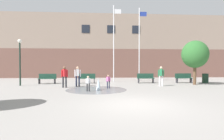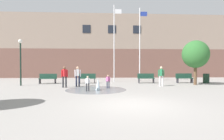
% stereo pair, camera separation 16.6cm
% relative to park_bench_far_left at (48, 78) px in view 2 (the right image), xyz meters
% --- Properties ---
extents(ground_plane, '(100.00, 100.00, 0.00)m').
position_rel_park_bench_far_left_xyz_m(ground_plane, '(6.37, -9.21, -0.48)').
color(ground_plane, gray).
extents(library_building, '(36.00, 6.05, 8.94)m').
position_rel_park_bench_far_left_xyz_m(library_building, '(6.37, 10.82, 3.99)').
color(library_building, brown).
rests_on(library_building, ground).
extents(splash_fountain, '(4.15, 4.15, 0.80)m').
position_rel_park_bench_far_left_xyz_m(splash_fountain, '(4.70, -4.54, -0.32)').
color(splash_fountain, gray).
rests_on(splash_fountain, ground).
extents(park_bench_far_left, '(1.60, 0.44, 0.91)m').
position_rel_park_bench_far_left_xyz_m(park_bench_far_left, '(0.00, 0.00, 0.00)').
color(park_bench_far_left, '#28282D').
rests_on(park_bench_far_left, ground).
extents(park_bench_left_of_flagpoles, '(1.60, 0.44, 0.91)m').
position_rel_park_bench_far_left_xyz_m(park_bench_left_of_flagpoles, '(3.63, 0.10, 0.00)').
color(park_bench_left_of_flagpoles, '#28282D').
rests_on(park_bench_left_of_flagpoles, ground).
extents(park_bench_under_left_flagpole, '(1.60, 0.44, 0.91)m').
position_rel_park_bench_far_left_xyz_m(park_bench_under_left_flagpole, '(9.22, -0.05, 0.00)').
color(park_bench_under_left_flagpole, '#28282D').
rests_on(park_bench_under_left_flagpole, ground).
extents(park_bench_under_right_flagpole, '(1.60, 0.44, 0.91)m').
position_rel_park_bench_far_left_xyz_m(park_bench_under_right_flagpole, '(12.93, -0.09, 0.00)').
color(park_bench_under_right_flagpole, '#28282D').
rests_on(park_bench_under_right_flagpole, ground).
extents(adult_near_bench, '(0.50, 0.39, 1.59)m').
position_rel_park_bench_far_left_xyz_m(adult_near_bench, '(9.80, -2.65, 0.45)').
color(adult_near_bench, silver).
rests_on(adult_near_bench, ground).
extents(child_in_fountain, '(0.31, 0.24, 0.99)m').
position_rel_park_bench_far_left_xyz_m(child_in_fountain, '(5.48, -3.83, 0.10)').
color(child_in_fountain, '#1E233D').
rests_on(child_in_fountain, ground).
extents(adult_in_red, '(0.50, 0.37, 1.59)m').
position_rel_park_bench_far_left_xyz_m(adult_in_red, '(3.11, -2.50, 0.45)').
color(adult_in_red, '#1E233D').
rests_on(adult_in_red, ground).
extents(adult_watching, '(0.50, 0.39, 1.59)m').
position_rel_park_bench_far_left_xyz_m(adult_watching, '(2.22, -3.15, 0.45)').
color(adult_watching, '#28282D').
rests_on(adult_watching, ground).
extents(child_with_pink_shirt, '(0.31, 0.24, 0.99)m').
position_rel_park_bench_far_left_xyz_m(child_with_pink_shirt, '(4.13, -5.23, 0.10)').
color(child_with_pink_shirt, '#28282D').
rests_on(child_with_pink_shirt, ground).
extents(flagpole_left, '(0.80, 0.10, 7.80)m').
position_rel_park_bench_far_left_xyz_m(flagpole_left, '(6.28, 1.31, 3.66)').
color(flagpole_left, silver).
rests_on(flagpole_left, ground).
extents(flagpole_right, '(0.80, 0.10, 7.58)m').
position_rel_park_bench_far_left_xyz_m(flagpole_right, '(8.92, 1.31, 3.55)').
color(flagpole_right, silver).
rests_on(flagpole_right, ground).
extents(lamp_post_left_lane, '(0.32, 0.32, 3.82)m').
position_rel_park_bench_far_left_xyz_m(lamp_post_left_lane, '(-1.69, -1.66, 2.03)').
color(lamp_post_left_lane, '#192D23').
rests_on(lamp_post_left_lane, ground).
extents(trash_can, '(0.56, 0.56, 0.90)m').
position_rel_park_bench_far_left_xyz_m(trash_can, '(14.94, -0.35, -0.03)').
color(trash_can, '#193323').
rests_on(trash_can, ground).
extents(street_tree_near_building, '(2.23, 2.23, 3.83)m').
position_rel_park_bench_far_left_xyz_m(street_tree_near_building, '(13.09, -1.79, 2.15)').
color(street_tree_near_building, brown).
rests_on(street_tree_near_building, ground).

